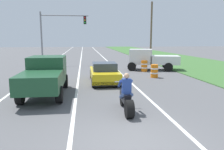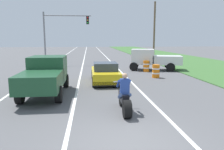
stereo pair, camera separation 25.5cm
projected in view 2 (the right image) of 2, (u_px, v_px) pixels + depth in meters
The scene contains 13 objects.
ground_plane at pixel (129, 142), 6.31m from camera, with size 160.00×160.00×0.00m, color #565659.
lane_stripe_left_solid at pixel (52, 65), 25.37m from camera, with size 0.14×120.00×0.01m, color white.
lane_stripe_right_solid at pixel (113, 64), 26.12m from camera, with size 0.14×120.00×0.01m, color white.
lane_stripe_centre_dashed at pixel (83, 64), 25.74m from camera, with size 0.14×120.00×0.01m, color white.
grass_verge_right at pixel (194, 63), 27.17m from camera, with size 10.00×120.00×0.06m, color #3D6B33.
motorcycle_with_rider at pixel (125, 99), 8.72m from camera, with size 0.70×2.21×1.62m.
sports_car_yellow at pixel (105, 73), 15.03m from camera, with size 1.84×4.30×1.37m.
pickup_truck_left_lane_dark_green at pixel (45, 74), 11.54m from camera, with size 2.02×4.80×1.98m.
pickup_truck_right_shoulder_white at pixel (153, 58), 20.94m from camera, with size 5.14×3.14×1.98m.
traffic_light_mast_near at pixel (60, 29), 25.24m from camera, with size 5.46×0.34×6.00m.
utility_pole_roadside at pixel (154, 32), 28.83m from camera, with size 0.24×0.24×7.74m, color brown.
construction_barrel_nearest at pixel (156, 71), 16.82m from camera, with size 0.58×0.58×1.00m.
construction_barrel_mid at pixel (146, 66), 19.95m from camera, with size 0.58×0.58×1.00m.
Camera 2 is at (-1.10, -5.83, 2.93)m, focal length 35.15 mm.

